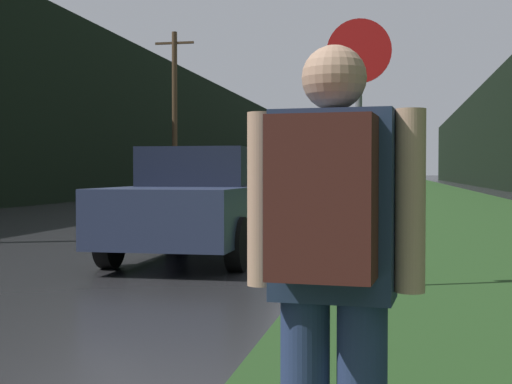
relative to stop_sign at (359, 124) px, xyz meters
The scene contains 9 objects.
grass_verge 31.92m from the stop_sign, 85.64° to the left, with size 6.00×240.00×0.02m, color #26471E.
lane_stripe_c 6.29m from the stop_sign, 133.50° to the left, with size 0.12×3.00×0.01m, color silver.
lane_stripe_d 12.25m from the stop_sign, 110.09° to the left, with size 0.12×3.00×0.01m, color silver.
lane_stripe_e 18.94m from the stop_sign, 102.77° to the left, with size 0.12×3.00×0.01m, color silver.
treeline_far_side 44.05m from the stop_sign, 108.22° to the left, with size 2.00×140.00×7.86m, color black.
utility_pole_far 25.38m from the stop_sign, 111.82° to the left, with size 1.80×0.24×7.56m.
stop_sign is the anchor object (origin of this frame).
hitchhiker_with_backpack 5.36m from the stop_sign, 88.10° to the right, with size 0.56×0.42×1.63m.
car_passing_near 3.60m from the stop_sign, 132.99° to the left, with size 1.88×4.63×1.58m.
Camera 1 is at (4.53, 0.71, 1.23)m, focal length 50.00 mm.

